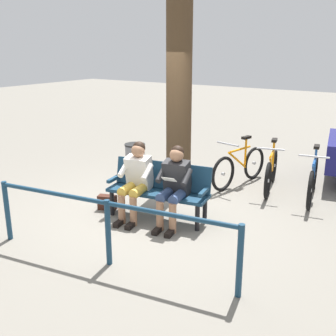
{
  "coord_description": "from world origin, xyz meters",
  "views": [
    {
      "loc": [
        -3.58,
        5.0,
        2.61
      ],
      "look_at": [
        -0.21,
        -0.19,
        0.75
      ],
      "focal_mm": 43.77,
      "sensor_mm": 36.0,
      "label": 1
    }
  ],
  "objects_px": {
    "bench": "(160,186)",
    "person_reading": "(174,182)",
    "bicycle_silver": "(239,167)",
    "tree_trunk": "(179,99)",
    "litter_bin": "(135,162)",
    "person_companion": "(136,177)",
    "handbag": "(107,202)",
    "bicycle_blue": "(271,171)",
    "bicycle_red": "(313,180)"
  },
  "relations": [
    {
      "from": "bicycle_red",
      "to": "handbag",
      "type": "bearing_deg",
      "value": -59.41
    },
    {
      "from": "litter_bin",
      "to": "bicycle_silver",
      "type": "xyz_separation_m",
      "value": [
        -1.84,
        -0.91,
        -0.02
      ]
    },
    {
      "from": "tree_trunk",
      "to": "bicycle_silver",
      "type": "height_order",
      "value": "tree_trunk"
    },
    {
      "from": "tree_trunk",
      "to": "litter_bin",
      "type": "relative_size",
      "value": 4.44
    },
    {
      "from": "person_companion",
      "to": "bicycle_red",
      "type": "bearing_deg",
      "value": -141.7
    },
    {
      "from": "bicycle_silver",
      "to": "person_reading",
      "type": "bearing_deg",
      "value": 9.76
    },
    {
      "from": "person_reading",
      "to": "bicycle_red",
      "type": "height_order",
      "value": "person_reading"
    },
    {
      "from": "person_reading",
      "to": "litter_bin",
      "type": "xyz_separation_m",
      "value": [
        1.76,
        -1.34,
        -0.29
      ]
    },
    {
      "from": "person_reading",
      "to": "person_companion",
      "type": "distance_m",
      "value": 0.64
    },
    {
      "from": "bench",
      "to": "bicycle_silver",
      "type": "height_order",
      "value": "bicycle_silver"
    },
    {
      "from": "bicycle_blue",
      "to": "bicycle_silver",
      "type": "height_order",
      "value": "same"
    },
    {
      "from": "bicycle_blue",
      "to": "handbag",
      "type": "bearing_deg",
      "value": -51.45
    },
    {
      "from": "handbag",
      "to": "tree_trunk",
      "type": "bearing_deg",
      "value": -102.28
    },
    {
      "from": "person_reading",
      "to": "handbag",
      "type": "height_order",
      "value": "person_reading"
    },
    {
      "from": "bench",
      "to": "person_companion",
      "type": "relative_size",
      "value": 1.38
    },
    {
      "from": "litter_bin",
      "to": "bicycle_blue",
      "type": "relative_size",
      "value": 0.46
    },
    {
      "from": "bench",
      "to": "handbag",
      "type": "relative_size",
      "value": 5.52
    },
    {
      "from": "person_reading",
      "to": "bicycle_red",
      "type": "bearing_deg",
      "value": -133.1
    },
    {
      "from": "bench",
      "to": "person_companion",
      "type": "bearing_deg",
      "value": 26.86
    },
    {
      "from": "bench",
      "to": "bicycle_silver",
      "type": "bearing_deg",
      "value": -110.49
    },
    {
      "from": "bicycle_silver",
      "to": "handbag",
      "type": "bearing_deg",
      "value": -17.28
    },
    {
      "from": "person_companion",
      "to": "bicycle_red",
      "type": "height_order",
      "value": "person_companion"
    },
    {
      "from": "bicycle_blue",
      "to": "bicycle_silver",
      "type": "xyz_separation_m",
      "value": [
        0.61,
        0.06,
        0.0
      ]
    },
    {
      "from": "handbag",
      "to": "bicycle_silver",
      "type": "height_order",
      "value": "bicycle_silver"
    },
    {
      "from": "person_reading",
      "to": "litter_bin",
      "type": "distance_m",
      "value": 2.22
    },
    {
      "from": "bicycle_blue",
      "to": "bench",
      "type": "bearing_deg",
      "value": -38.16
    },
    {
      "from": "bench",
      "to": "litter_bin",
      "type": "height_order",
      "value": "bench"
    },
    {
      "from": "litter_bin",
      "to": "bicycle_silver",
      "type": "bearing_deg",
      "value": -153.76
    },
    {
      "from": "handbag",
      "to": "person_reading",
      "type": "bearing_deg",
      "value": -174.55
    },
    {
      "from": "bench",
      "to": "bicycle_red",
      "type": "height_order",
      "value": "bicycle_red"
    },
    {
      "from": "bench",
      "to": "litter_bin",
      "type": "xyz_separation_m",
      "value": [
        1.42,
        -1.22,
        -0.13
      ]
    },
    {
      "from": "litter_bin",
      "to": "bicycle_red",
      "type": "relative_size",
      "value": 0.45
    },
    {
      "from": "person_companion",
      "to": "tree_trunk",
      "type": "distance_m",
      "value": 1.94
    },
    {
      "from": "person_reading",
      "to": "tree_trunk",
      "type": "relative_size",
      "value": 0.36
    },
    {
      "from": "bench",
      "to": "person_reading",
      "type": "distance_m",
      "value": 0.39
    },
    {
      "from": "handbag",
      "to": "litter_bin",
      "type": "relative_size",
      "value": 0.4
    },
    {
      "from": "person_reading",
      "to": "tree_trunk",
      "type": "xyz_separation_m",
      "value": [
        0.87,
        -1.54,
        1.01
      ]
    },
    {
      "from": "person_companion",
      "to": "bicycle_blue",
      "type": "bearing_deg",
      "value": -128.1
    },
    {
      "from": "person_companion",
      "to": "litter_bin",
      "type": "xyz_separation_m",
      "value": [
        1.12,
        -1.44,
        -0.29
      ]
    },
    {
      "from": "tree_trunk",
      "to": "bicycle_red",
      "type": "bearing_deg",
      "value": -164.13
    },
    {
      "from": "person_reading",
      "to": "bicycle_silver",
      "type": "xyz_separation_m",
      "value": [
        -0.08,
        -2.24,
        -0.31
      ]
    },
    {
      "from": "tree_trunk",
      "to": "bicycle_blue",
      "type": "bearing_deg",
      "value": -153.89
    },
    {
      "from": "tree_trunk",
      "to": "bicycle_red",
      "type": "distance_m",
      "value": 2.77
    },
    {
      "from": "bench",
      "to": "bicycle_blue",
      "type": "bearing_deg",
      "value": -124.48
    },
    {
      "from": "bench",
      "to": "handbag",
      "type": "bearing_deg",
      "value": 5.03
    },
    {
      "from": "person_companion",
      "to": "bicycle_silver",
      "type": "bearing_deg",
      "value": -116.24
    },
    {
      "from": "handbag",
      "to": "bicycle_blue",
      "type": "xyz_separation_m",
      "value": [
        -1.92,
        -2.42,
        0.24
      ]
    },
    {
      "from": "person_companion",
      "to": "handbag",
      "type": "distance_m",
      "value": 0.81
    },
    {
      "from": "person_companion",
      "to": "litter_bin",
      "type": "bearing_deg",
      "value": -61.33
    },
    {
      "from": "handbag",
      "to": "bicycle_red",
      "type": "bearing_deg",
      "value": -139.37
    }
  ]
}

